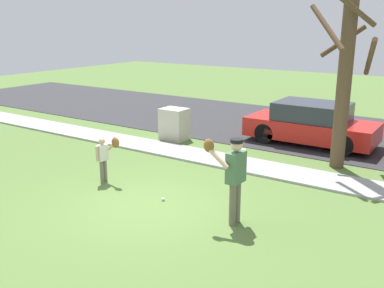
# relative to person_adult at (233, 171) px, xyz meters

# --- Properties ---
(ground_plane) EXTENTS (48.00, 48.00, 0.00)m
(ground_plane) POSITION_rel_person_adult_xyz_m (-1.90, 3.19, -1.06)
(ground_plane) COLOR #567538
(sidewalk_strip) EXTENTS (36.00, 1.20, 0.06)m
(sidewalk_strip) POSITION_rel_person_adult_xyz_m (-1.90, 3.29, -1.03)
(sidewalk_strip) COLOR #A3A39E
(sidewalk_strip) RESTS_ON ground
(road_surface) EXTENTS (36.00, 6.80, 0.02)m
(road_surface) POSITION_rel_person_adult_xyz_m (-1.90, 8.29, -1.05)
(road_surface) COLOR #2D2D30
(road_surface) RESTS_ON ground
(person_adult) EXTENTS (0.71, 0.60, 1.69)m
(person_adult) POSITION_rel_person_adult_xyz_m (0.00, 0.00, 0.00)
(person_adult) COLOR #6B6656
(person_adult) RESTS_ON ground
(person_child) EXTENTS (0.50, 0.42, 1.14)m
(person_child) POSITION_rel_person_adult_xyz_m (-3.64, 0.29, -0.33)
(person_child) COLOR #6B6656
(person_child) RESTS_ON ground
(baseball) EXTENTS (0.07, 0.07, 0.07)m
(baseball) POSITION_rel_person_adult_xyz_m (-1.78, 0.12, -1.02)
(baseball) COLOR white
(baseball) RESTS_ON ground
(utility_cabinet) EXTENTS (0.84, 0.67, 1.05)m
(utility_cabinet) POSITION_rel_person_adult_xyz_m (-4.62, 4.46, -0.53)
(utility_cabinet) COLOR beige
(utility_cabinet) RESTS_ON ground
(street_tree_near) EXTENTS (1.84, 1.88, 4.51)m
(street_tree_near) POSITION_rel_person_adult_xyz_m (0.70, 4.58, 1.36)
(street_tree_near) COLOR brown
(street_tree_near) RESTS_ON ground
(parked_hatchback_red) EXTENTS (4.00, 1.75, 1.33)m
(parked_hatchback_red) POSITION_rel_person_adult_xyz_m (-0.68, 6.44, -0.40)
(parked_hatchback_red) COLOR red
(parked_hatchback_red) RESTS_ON road_surface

